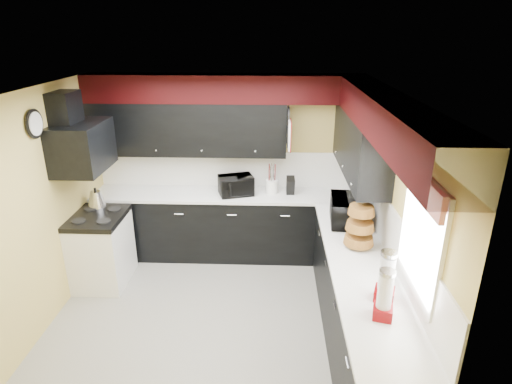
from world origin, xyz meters
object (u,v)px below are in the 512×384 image
utensil_crock (272,186)px  knife_block (290,186)px  kettle (96,199)px  toaster_oven (236,185)px  microwave (347,211)px

utensil_crock → knife_block: bearing=-9.3°
utensil_crock → knife_block: (0.25, -0.04, 0.03)m
utensil_crock → kettle: 2.28m
toaster_oven → microwave: microwave is taller
microwave → knife_block: 1.08m
microwave → kettle: microwave is taller
knife_block → kettle: knife_block is taller
toaster_oven → kettle: 1.80m
microwave → utensil_crock: microwave is taller
knife_block → kettle: (-2.47, -0.48, -0.04)m
microwave → toaster_oven: bearing=62.9°
microwave → utensil_crock: size_ratio=3.07×
microwave → knife_block: microwave is taller
toaster_oven → knife_block: bearing=-13.9°
toaster_oven → knife_block: size_ratio=1.87×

